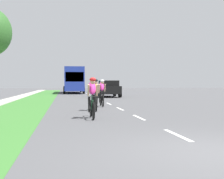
# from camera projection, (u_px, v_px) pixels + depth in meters

# --- Properties ---
(ground_plane) EXTENTS (120.00, 120.00, 0.00)m
(ground_plane) POSITION_uv_depth(u_px,v_px,m) (99.00, 99.00, 25.39)
(ground_plane) COLOR #4C4C4F
(grass_verge) EXTENTS (2.94, 70.00, 0.01)m
(grass_verge) POSITION_uv_depth(u_px,v_px,m) (37.00, 99.00, 24.55)
(grass_verge) COLOR #38722D
(grass_verge) RESTS_ON ground_plane
(sidewalk_concrete) EXTENTS (1.24, 70.00, 0.10)m
(sidewalk_concrete) POSITION_uv_depth(u_px,v_px,m) (11.00, 100.00, 24.21)
(sidewalk_concrete) COLOR #B2ADA3
(sidewalk_concrete) RESTS_ON ground_plane
(lane_markings_center) EXTENTS (0.12, 53.80, 0.01)m
(lane_markings_center) POSITION_uv_depth(u_px,v_px,m) (94.00, 97.00, 29.34)
(lane_markings_center) COLOR white
(lane_markings_center) RESTS_ON ground_plane
(cyclist_lead) EXTENTS (0.42, 1.72, 1.58)m
(cyclist_lead) POSITION_uv_depth(u_px,v_px,m) (92.00, 97.00, 11.28)
(cyclist_lead) COLOR black
(cyclist_lead) RESTS_ON ground_plane
(cyclist_trailing) EXTENTS (0.42, 1.72, 1.58)m
(cyclist_trailing) POSITION_uv_depth(u_px,v_px,m) (95.00, 94.00, 14.46)
(cyclist_trailing) COLOR black
(cyclist_trailing) RESTS_ON ground_plane
(cyclist_distant) EXTENTS (0.42, 1.72, 1.58)m
(cyclist_distant) POSITION_uv_depth(u_px,v_px,m) (102.00, 93.00, 17.18)
(cyclist_distant) COLOR black
(cyclist_distant) RESTS_ON ground_plane
(pickup_black) EXTENTS (2.22, 5.10, 1.64)m
(pickup_black) POSITION_uv_depth(u_px,v_px,m) (108.00, 89.00, 29.39)
(pickup_black) COLOR black
(pickup_black) RESTS_ON ground_plane
(bus_blue) EXTENTS (2.78, 11.60, 3.48)m
(bus_blue) POSITION_uv_depth(u_px,v_px,m) (73.00, 79.00, 41.74)
(bus_blue) COLOR #23389E
(bus_blue) RESTS_ON ground_plane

